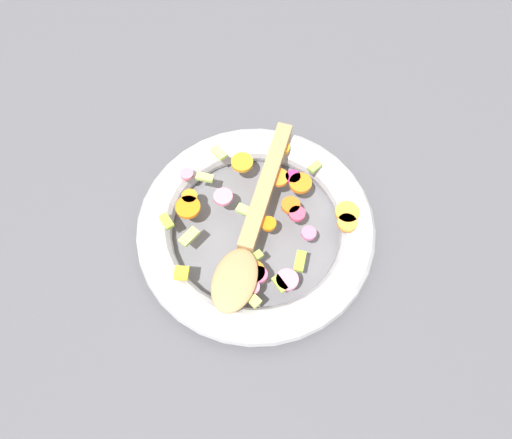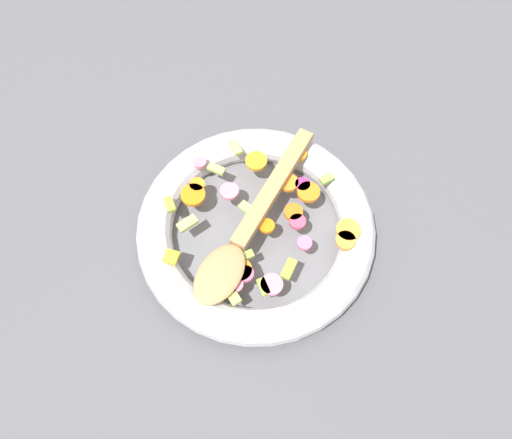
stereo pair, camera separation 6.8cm
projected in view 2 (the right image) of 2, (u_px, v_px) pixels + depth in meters
name	position (u px, v px, depth m)	size (l,w,h in m)	color
ground_plane	(256.00, 235.00, 0.73)	(4.00, 4.00, 0.00)	#4C4C51
skillet	(256.00, 229.00, 0.71)	(0.34, 0.34, 0.05)	slate
chopped_vegetables	(264.00, 215.00, 0.68)	(0.27, 0.28, 0.01)	orange
wooden_spoon	(247.00, 230.00, 0.66)	(0.30, 0.11, 0.01)	#A87F51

